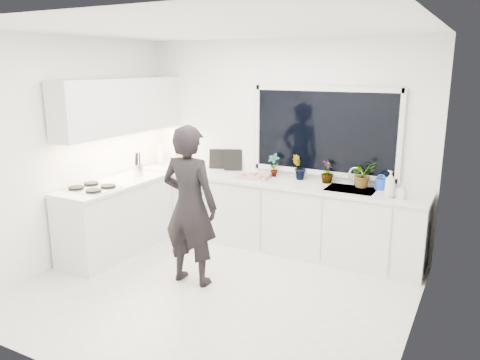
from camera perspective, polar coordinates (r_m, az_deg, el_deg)
The scene contains 25 objects.
floor at distance 5.20m, azimuth -3.21°, elevation -13.33°, with size 4.00×3.50×0.02m, color beige.
wall_back at distance 6.28m, azimuth 5.02°, elevation 4.50°, with size 4.00×0.02×2.70m, color white.
wall_left at distance 6.02m, azimuth -19.99°, elevation 3.32°, with size 0.02×3.50×2.70m, color white.
wall_right at distance 4.09m, azimuth 21.36°, elevation -1.46°, with size 0.02×3.50×2.70m, color white.
ceiling at distance 4.64m, azimuth -3.68°, elevation 18.11°, with size 4.00×3.50×0.02m, color white.
window at distance 6.01m, azimuth 10.22°, elevation 5.84°, with size 1.80×0.02×1.00m, color black.
base_cabinets_back at distance 6.22m, azimuth 3.71°, elevation -4.22°, with size 3.92×0.58×0.88m, color white.
base_cabinets_left at distance 6.24m, azimuth -14.82°, elevation -4.60°, with size 0.58×1.60×0.88m, color white.
countertop_back at distance 6.08m, azimuth 3.74°, elevation -0.12°, with size 3.94×0.62×0.04m, color silver.
countertop_left at distance 6.11m, azimuth -15.08°, elevation -0.50°, with size 0.62×1.60×0.04m, color silver.
upper_cabinets at distance 6.29m, azimuth -14.24°, elevation 8.74°, with size 0.34×2.10×0.70m, color white.
sink at distance 5.76m, azimuth 13.33°, elevation -1.57°, with size 0.58×0.42×0.14m, color silver.
faucet at distance 5.91m, azimuth 13.92°, elevation 0.39°, with size 0.03×0.03×0.22m, color silver.
stovetop at distance 5.88m, azimuth -17.56°, elevation -0.88°, with size 0.56×0.48×0.03m, color black.
person at distance 5.08m, azimuth -6.15°, elevation -3.15°, with size 0.64×0.42×1.77m, color black.
pizza_tray at distance 6.15m, azimuth 1.71°, elevation 0.41°, with size 0.43×0.32×0.03m, color silver.
pizza at distance 6.15m, azimuth 1.71°, elevation 0.56°, with size 0.39×0.28×0.01m, color #B83318.
watering_can at distance 5.81m, azimuth 16.80°, elevation -0.47°, with size 0.14×0.14×0.13m, color blue.
paper_towel_roll at distance 7.08m, azimuth -9.62°, elevation 2.95°, with size 0.11×0.11×0.26m, color white.
knife_block at distance 6.93m, azimuth -7.28°, elevation 2.62°, with size 0.13×0.10×0.22m, color olive.
utensil_crock at distance 6.40m, azimuth -12.29°, elevation 1.22°, with size 0.13×0.13×0.16m, color #B9BABE.
picture_frame_large at distance 6.70m, azimuth -2.84°, elevation 2.60°, with size 0.22×0.02×0.28m, color black.
picture_frame_small at distance 6.57m, azimuth -0.83°, elevation 2.47°, with size 0.25×0.02×0.30m, color black.
herb_plants at distance 5.93m, azimuth 11.26°, elevation 1.05°, with size 1.45×0.38×0.32m.
soap_bottles at distance 5.47m, azimuth 18.13°, elevation -0.67°, with size 0.27×0.17×0.30m.
Camera 1 is at (2.43, -3.94, 2.36)m, focal length 35.00 mm.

